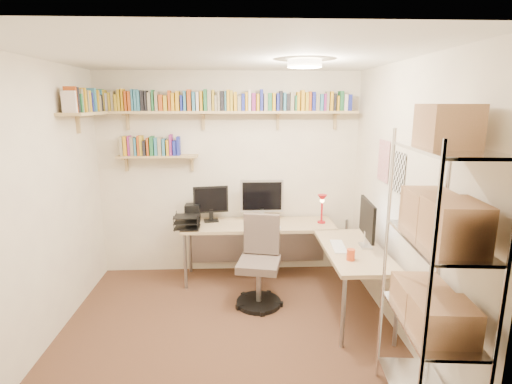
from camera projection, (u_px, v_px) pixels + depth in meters
ground at (228, 332)px, 3.79m from camera, size 3.20×3.20×0.00m
room_shell at (226, 171)px, 3.45m from camera, size 3.24×3.04×2.52m
wall_shelves at (191, 112)px, 4.59m from camera, size 3.12×1.09×0.80m
corner_desk at (271, 230)px, 4.58m from camera, size 2.17×1.80×1.22m
office_chair at (260, 268)px, 4.27m from camera, size 0.51×0.53×0.96m
wire_rack at (438, 242)px, 2.50m from camera, size 0.49×0.88×2.12m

